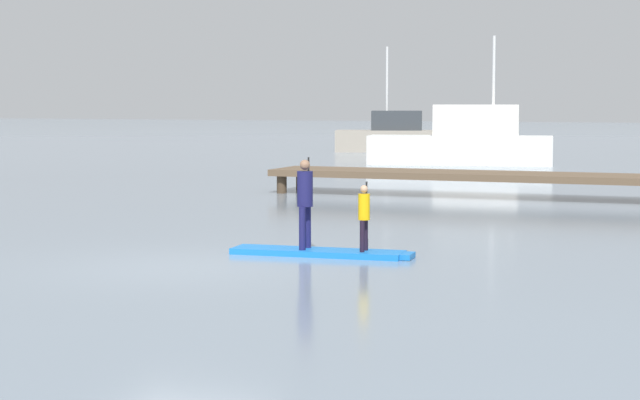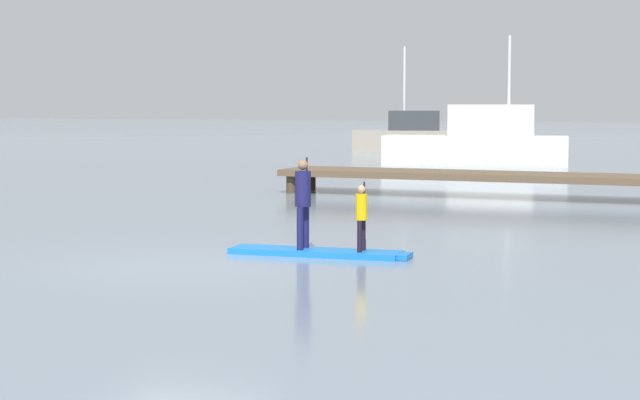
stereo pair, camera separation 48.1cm
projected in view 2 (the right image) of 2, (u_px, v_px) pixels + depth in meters
The scene contains 7 objects.
ground_plane at pixel (182, 267), 17.36m from camera, with size 240.00×240.00×0.00m, color gray.
paddleboard_near at pixel (320, 252), 18.68m from camera, with size 3.13×0.89×0.10m.
paddler_adult at pixel (303, 198), 18.69m from camera, with size 0.29×0.48×1.54m.
paddler_child_solo at pixel (362, 214), 18.40m from camera, with size 0.21×0.39×1.15m.
fishing_boat_green_midground at pixel (421, 137), 56.30m from camera, with size 7.21×3.61×5.31m.
motor_boat_small_navy at pixel (479, 142), 44.86m from camera, with size 7.58×3.04×5.19m.
floating_dock at pixel (515, 177), 29.55m from camera, with size 12.97×2.03×0.67m.
Camera 2 is at (8.53, -15.08, 2.60)m, focal length 62.40 mm.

